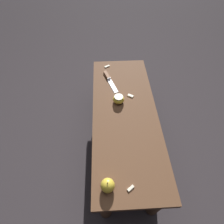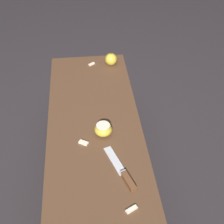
{
  "view_description": "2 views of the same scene",
  "coord_description": "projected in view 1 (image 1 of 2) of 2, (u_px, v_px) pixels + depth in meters",
  "views": [
    {
      "loc": [
        0.7,
        -0.12,
        1.35
      ],
      "look_at": [
        0.01,
        -0.09,
        0.46
      ],
      "focal_mm": 28.0,
      "sensor_mm": 36.0,
      "label": 1
    },
    {
      "loc": [
        -1.08,
        0.03,
        1.42
      ],
      "look_at": [
        0.01,
        -0.09,
        0.46
      ],
      "focal_mm": 50.0,
      "sensor_mm": 36.0,
      "label": 2
    }
  ],
  "objects": [
    {
      "name": "wooden_bench",
      "position": [
        124.0,
        121.0,
        1.23
      ],
      "size": [
        1.13,
        0.43,
        0.43
      ],
      "color": "brown",
      "rests_on": "ground_plane"
    },
    {
      "name": "knife",
      "position": [
        109.0,
        78.0,
        1.36
      ],
      "size": [
        0.24,
        0.11,
        0.02
      ],
      "rotation": [
        0.0,
        0.0,
        0.33
      ],
      "color": "silver",
      "rests_on": "wooden_bench"
    },
    {
      "name": "apple_cut",
      "position": [
        119.0,
        99.0,
        1.2
      ],
      "size": [
        0.08,
        0.08,
        0.05
      ],
      "color": "gold",
      "rests_on": "wooden_bench"
    },
    {
      "name": "apple_whole",
      "position": [
        108.0,
        185.0,
        0.84
      ],
      "size": [
        0.07,
        0.07,
        0.08
      ],
      "color": "gold",
      "rests_on": "wooden_bench"
    },
    {
      "name": "apple_slice_near_bowl",
      "position": [
        107.0,
        66.0,
        1.45
      ],
      "size": [
        0.03,
        0.05,
        0.01
      ],
      "color": "silver",
      "rests_on": "wooden_bench"
    },
    {
      "name": "apple_slice_center",
      "position": [
        131.0,
        188.0,
        0.87
      ],
      "size": [
        0.03,
        0.04,
        0.01
      ],
      "color": "silver",
      "rests_on": "wooden_bench"
    },
    {
      "name": "apple_slice_near_knife",
      "position": [
        131.0,
        96.0,
        1.25
      ],
      "size": [
        0.04,
        0.05,
        0.01
      ],
      "color": "silver",
      "rests_on": "wooden_bench"
    },
    {
      "name": "ground_plane",
      "position": [
        122.0,
        143.0,
        1.5
      ],
      "size": [
        8.0,
        8.0,
        0.0
      ],
      "primitive_type": "plane",
      "color": "#2D282B"
    }
  ]
}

